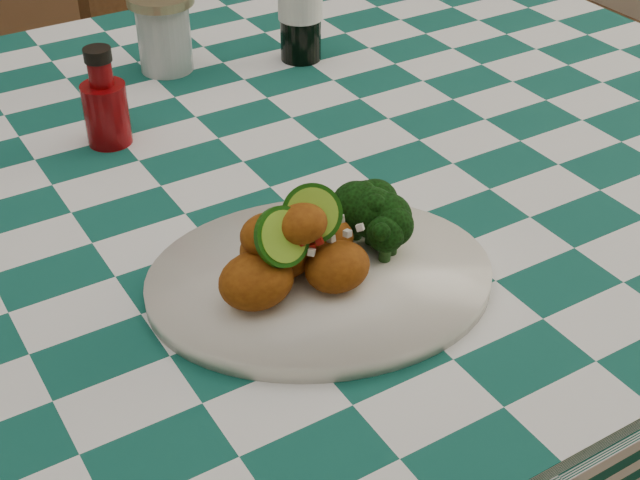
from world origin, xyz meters
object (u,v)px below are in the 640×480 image
mason_jar (164,33)px  wooden_chair_right (232,120)px  fried_chicken_pile (298,244)px  ketchup_bottle (104,97)px  plate (320,280)px  dining_table (191,430)px

mason_jar → wooden_chair_right: mason_jar is taller
fried_chicken_pile → ketchup_bottle: size_ratio=1.08×
plate → ketchup_bottle: bearing=100.4°
fried_chicken_pile → wooden_chair_right: bearing=67.8°
plate → wooden_chair_right: bearing=69.0°
wooden_chair_right → fried_chicken_pile: bearing=-128.5°
dining_table → mason_jar: bearing=65.2°
plate → fried_chicken_pile: 0.06m
fried_chicken_pile → ketchup_bottle: ketchup_bottle is taller
ketchup_bottle → mason_jar: size_ratio=1.12×
fried_chicken_pile → ketchup_bottle: 0.37m
dining_table → mason_jar: (0.13, 0.28, 0.45)m
ketchup_bottle → wooden_chair_right: 0.84m
ketchup_bottle → dining_table: bearing=-84.6°
ketchup_bottle → fried_chicken_pile: bearing=-83.1°
plate → wooden_chair_right: wooden_chair_right is taller
dining_table → plate: bearing=-77.0°
plate → dining_table: bearing=103.0°
wooden_chair_right → mason_jar: bearing=-140.6°
dining_table → plate: (0.06, -0.25, 0.40)m
plate → fried_chicken_pile: (-0.02, 0.00, 0.05)m
dining_table → mason_jar: size_ratio=15.56×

